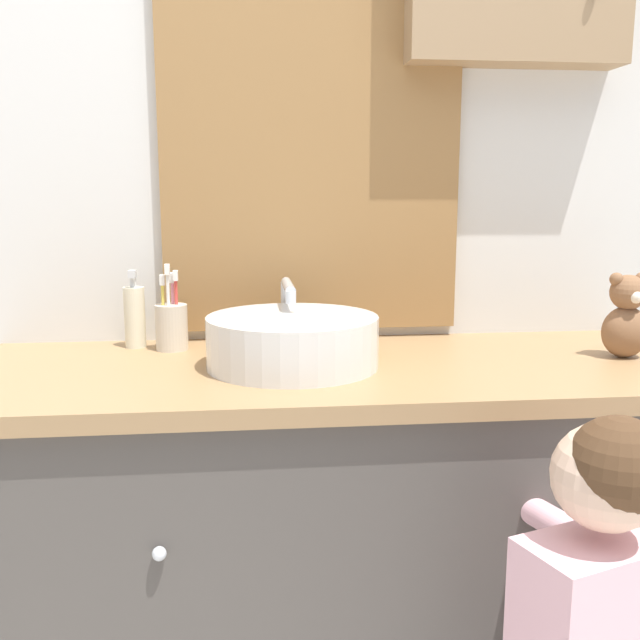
# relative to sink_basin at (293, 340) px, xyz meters

# --- Properties ---
(wall_back) EXTENTS (3.20, 0.18, 2.50)m
(wall_back) POSITION_rel_sink_basin_xyz_m (0.11, 0.31, 0.36)
(wall_back) COLOR silver
(wall_back) RESTS_ON ground_plane
(vanity_counter) EXTENTS (1.47, 0.56, 0.87)m
(vanity_counter) POSITION_rel_sink_basin_xyz_m (0.09, 0.00, -0.49)
(vanity_counter) COLOR #4C4742
(vanity_counter) RESTS_ON ground_plane
(sink_basin) EXTENTS (0.34, 0.39, 0.15)m
(sink_basin) POSITION_rel_sink_basin_xyz_m (0.00, 0.00, 0.00)
(sink_basin) COLOR silver
(sink_basin) RESTS_ON vanity_counter
(toothbrush_holder) EXTENTS (0.07, 0.07, 0.19)m
(toothbrush_holder) POSITION_rel_sink_basin_xyz_m (-0.25, 0.18, 0.00)
(toothbrush_holder) COLOR beige
(toothbrush_holder) RESTS_ON vanity_counter
(soap_dispenser) EXTENTS (0.05, 0.05, 0.17)m
(soap_dispenser) POSITION_rel_sink_basin_xyz_m (-0.33, 0.21, 0.02)
(soap_dispenser) COLOR beige
(soap_dispenser) RESTS_ON vanity_counter
(teddy_bear) EXTENTS (0.10, 0.08, 0.18)m
(teddy_bear) POSITION_rel_sink_basin_xyz_m (0.69, -0.00, 0.03)
(teddy_bear) COLOR brown
(teddy_bear) RESTS_ON vanity_counter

